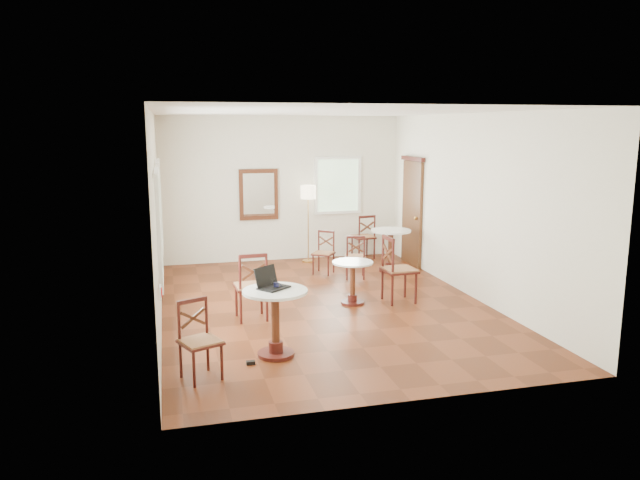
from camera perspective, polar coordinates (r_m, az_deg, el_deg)
The scene contains 17 objects.
ground at distance 9.68m, azimuth 0.44°, elevation -6.15°, with size 7.00×7.00×0.00m, color #5C260F.
room_shell at distance 9.56m, azimuth -0.31°, elevation 5.20°, with size 5.02×7.02×3.01m.
cafe_table_near at distance 7.51m, azimuth -4.20°, elevation -7.03°, with size 0.79×0.79×0.84m.
cafe_table_mid at distance 9.69m, azimuth 3.07°, elevation -3.53°, with size 0.65×0.65×0.69m.
cafe_table_back at distance 11.88m, azimuth 6.62°, elevation -0.53°, with size 0.78×0.78×0.82m.
chair_near_a at distance 8.93m, azimuth -6.43°, elevation -4.30°, with size 0.49×0.49×1.01m.
chair_near_b at distance 7.00m, azimuth -11.22°, elevation -9.19°, with size 0.54×0.54×0.89m.
chair_mid_a at distance 11.31m, azimuth 3.32°, elevation -1.56°, with size 0.46×0.46×0.82m.
chair_mid_b at distance 9.83m, azimuth 7.27°, elevation -2.73°, with size 0.52×0.52×1.08m.
chair_back_a at distance 13.01m, azimuth 4.11°, elevation 0.32°, with size 0.49×0.49×0.94m.
chair_back_b at distance 11.66m, azimuth 0.36°, elevation -1.19°, with size 0.52×0.52×0.82m.
floor_lamp at distance 12.52m, azimuth -1.12°, elevation 4.02°, with size 0.31×0.31×1.60m.
laptop at distance 7.50m, azimuth -4.66°, elevation -4.01°, with size 0.47×0.46×0.26m.
mouse at distance 7.50m, azimuth -3.92°, elevation -4.37°, with size 0.08×0.05×0.03m, color black.
navy_mug at distance 7.46m, azimuth -4.09°, elevation -4.28°, with size 0.10×0.07×0.08m.
water_glass at distance 7.59m, azimuth -4.45°, elevation -3.89°, with size 0.07×0.07×0.11m, color white.
power_adapter at distance 7.44m, azimuth -6.51°, elevation -11.33°, with size 0.10×0.06×0.04m, color black.
Camera 1 is at (-2.36, -8.96, 2.80)m, focal length 34.21 mm.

